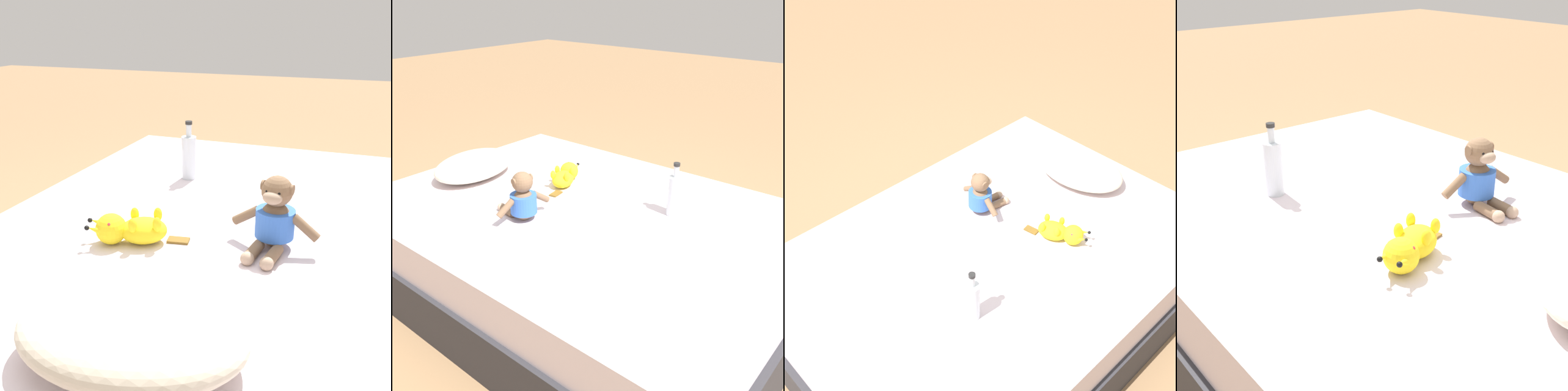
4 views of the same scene
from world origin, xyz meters
The scene contains 6 objects.
ground_plane centered at (0.00, 0.00, 0.00)m, with size 16.00×16.00×0.00m, color #93704C.
bed centered at (0.00, 0.00, 0.22)m, with size 1.53×2.10×0.45m.
pillow centered at (-0.07, 0.73, 0.52)m, with size 0.54×0.40×0.13m.
plush_monkey centered at (-0.25, 0.15, 0.55)m, with size 0.29×0.24×0.24m.
plush_yellow_creature centered at (0.18, 0.27, 0.50)m, with size 0.32×0.19×0.10m.
glass_bottle centered at (0.23, -0.37, 0.56)m, with size 0.07×0.07×0.26m.
Camera 2 is at (-1.57, -1.34, 1.47)m, focal length 43.58 mm.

